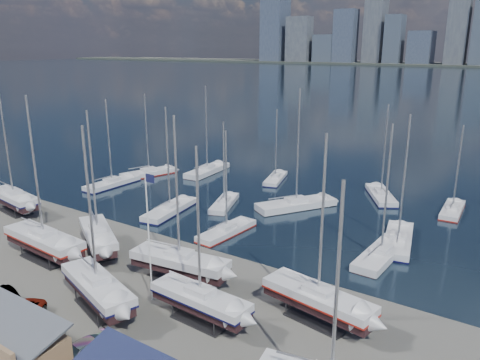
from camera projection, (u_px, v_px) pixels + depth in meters
The scene contains 24 objects.
ground at pixel (139, 282), 45.45m from camera, with size 1400.00×1400.00×0.00m, color #605E59.
sailboat_cradle_0 at pixel (14, 198), 64.06m from camera, with size 10.30×4.08×16.18m.
sailboat_cradle_1 at pixel (44, 240), 49.85m from camera, with size 11.07×3.63×17.53m.
sailboat_cradle_2 at pixel (98, 235), 51.49m from camera, with size 9.71×7.27×15.81m.
sailboat_cradle_3 at pixel (97, 287), 40.35m from camera, with size 10.39×5.65×16.17m.
sailboat_cradle_4 at pixel (180, 262), 45.05m from camera, with size 10.25×4.03×16.26m.
sailboat_cradle_5 at pixel (200, 300), 38.47m from camera, with size 9.30×3.01×14.93m.
sailboat_cradle_6 at pixel (318, 299), 38.48m from camera, with size 10.15×4.26×15.91m.
sailboat_moored_0 at pixel (112, 184), 76.52m from camera, with size 3.00×9.99×14.84m.
sailboat_moored_1 at pixel (149, 174), 82.78m from camera, with size 5.78×10.49×15.11m.
sailboat_moored_2 at pixel (207, 172), 84.28m from camera, with size 3.91×10.99×16.28m.
sailboat_moored_3 at pixel (170, 211), 64.29m from camera, with size 4.42×10.50×15.21m.
sailboat_moored_4 at pixel (224, 204), 66.95m from camera, with size 5.17×8.74×12.75m.
sailboat_moored_5 at pixel (276, 179), 79.48m from camera, with size 4.72×8.88×12.79m.
sailboat_moored_6 at pixel (227, 232), 56.99m from camera, with size 3.14×9.12×13.40m.
sailboat_moored_7 at pixel (296, 206), 66.07m from camera, with size 8.99×11.57×17.57m.
sailboat_moored_8 at pixel (381, 196), 70.49m from camera, with size 7.43×9.95×14.82m.
sailboat_moored_9 at pixel (381, 256), 50.45m from camera, with size 3.26×10.29×15.37m.
sailboat_moored_10 at pixel (398, 242), 54.10m from camera, with size 5.09×10.93×15.77m.
sailboat_moored_11 at pixel (452, 211), 64.30m from camera, with size 2.81×8.63×12.74m.
car_b at pixel (6, 300), 40.77m from camera, with size 1.69×4.85×1.60m, color gray.
car_c at pixel (21, 315), 38.73m from camera, with size 2.17×4.70×1.31m, color gray.
car_d at pixel (79, 353), 33.81m from camera, with size 2.03×5.00×1.45m, color gray.
flagpole at pixel (149, 228), 40.34m from camera, with size 1.07×0.12×12.13m.
Camera 1 is at (30.96, -38.54, 22.10)m, focal length 35.00 mm.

